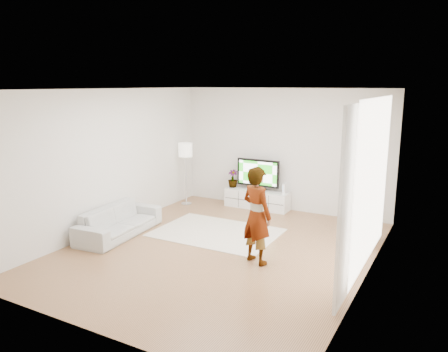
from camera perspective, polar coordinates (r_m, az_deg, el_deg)
The scene contains 17 objects.
floor at distance 7.85m, azimuth -0.65°, elevation -9.62°, with size 6.00×6.00×0.00m, color #AB784D.
ceiling at distance 7.30m, azimuth -0.70°, elevation 11.26°, with size 6.00×6.00×0.00m, color white.
wall_left at distance 8.93m, azimuth -14.79°, elevation 1.96°, with size 0.02×6.00×2.80m, color silver.
wall_right at distance 6.62m, azimuth 18.53°, elevation -1.66°, with size 0.02×6.00×2.80m, color silver.
wall_back at distance 10.13m, azimuth 7.71°, elevation 3.40°, with size 5.00×0.02×2.80m, color silver.
wall_front at distance 5.14m, azimuth -17.43°, elevation -5.43°, with size 5.00×0.02×2.80m, color silver.
window at distance 6.90m, azimuth 18.86°, elevation -0.72°, with size 0.01×2.60×2.50m, color white.
curtain_near at distance 5.70m, azimuth 15.66°, elevation -4.14°, with size 0.04×0.70×2.60m, color white.
curtain_far at distance 8.19m, azimuth 19.88°, elevation 0.41°, with size 0.04×0.70×2.60m, color white.
media_console at distance 10.36m, azimuth 4.35°, elevation -3.03°, with size 1.54×0.44×0.43m.
television at distance 10.24m, azimuth 4.47°, elevation 0.33°, with size 1.05×0.21×0.73m.
game_console at distance 10.03m, azimuth 7.88°, elevation -1.64°, with size 0.08×0.18×0.24m.
potted_plant at distance 10.54m, azimuth 1.15°, elevation -0.34°, with size 0.24×0.24×0.42m, color #3F7238.
rug at distance 8.71m, azimuth -1.00°, elevation -7.38°, with size 2.36×1.70×0.01m, color beige.
player at distance 7.08m, azimuth 4.30°, elevation -5.13°, with size 0.58×0.38×1.60m, color #334772.
sofa at distance 8.74m, azimuth -13.54°, elevation -5.76°, with size 1.91×0.75×0.56m, color beige.
floor_lamp at distance 10.51m, azimuth -5.06°, elevation 3.06°, with size 0.33×0.33×1.50m.
Camera 1 is at (3.59, -6.36, 2.89)m, focal length 35.00 mm.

